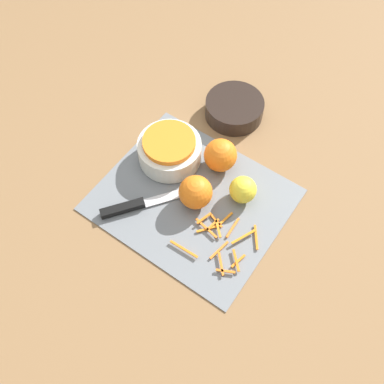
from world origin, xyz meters
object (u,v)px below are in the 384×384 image
bowl_speckled (170,149)px  orange_right (195,193)px  orange_left (222,156)px  bowl_dark (234,108)px  lemon (243,190)px  knife (135,205)px

bowl_speckled → orange_right: orange_right is taller
bowl_speckled → orange_left: bearing=24.1°
bowl_dark → lemon: 0.25m
bowl_dark → lemon: lemon is taller
orange_right → lemon: bearing=42.3°
bowl_speckled → orange_right: bearing=-29.4°
orange_left → lemon: orange_left is taller
bowl_speckled → orange_right: (0.12, -0.07, 0.01)m
knife → lemon: lemon is taller
bowl_speckled → knife: (0.02, -0.16, -0.03)m
bowl_dark → orange_left: (0.06, -0.16, 0.02)m
orange_right → lemon: size_ratio=1.23×
bowl_dark → bowl_speckled: bearing=-103.7°
knife → orange_right: bearing=-13.0°
bowl_speckled → bowl_dark: size_ratio=1.02×
knife → lemon: bearing=-12.1°
knife → lemon: size_ratio=3.41×
orange_left → orange_right: orange_left is taller
knife → lemon: 0.25m
bowl_dark → orange_right: bearing=-76.0°
bowl_speckled → bowl_dark: (0.05, 0.21, -0.02)m
bowl_speckled → orange_left: (0.12, 0.05, 0.01)m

